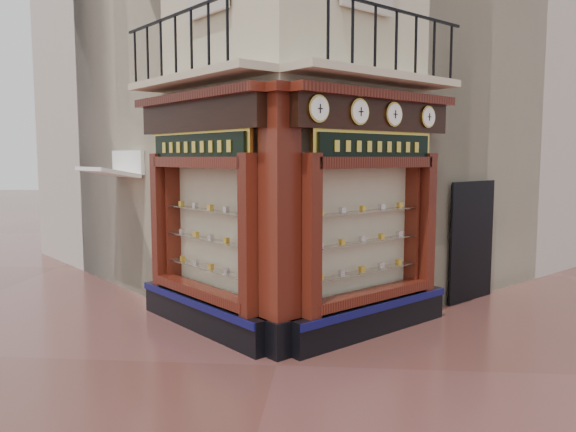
# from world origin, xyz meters

# --- Properties ---
(ground) EXTENTS (80.00, 80.00, 0.00)m
(ground) POSITION_xyz_m (0.00, 0.00, 0.00)
(ground) COLOR #532C26
(ground) RESTS_ON ground
(main_building) EXTENTS (11.31, 11.31, 12.00)m
(main_building) POSITION_xyz_m (0.00, 6.16, 6.00)
(main_building) COLOR #C3B698
(main_building) RESTS_ON ground
(neighbour_left) EXTENTS (11.31, 11.31, 11.00)m
(neighbour_left) POSITION_xyz_m (-2.47, 8.63, 5.50)
(neighbour_left) COLOR #C0B3A7
(neighbour_left) RESTS_ON ground
(neighbour_right) EXTENTS (11.31, 11.31, 11.00)m
(neighbour_right) POSITION_xyz_m (2.47, 8.63, 5.50)
(neighbour_right) COLOR #C0B3A7
(neighbour_right) RESTS_ON ground
(shopfront_left) EXTENTS (2.86, 2.86, 3.98)m
(shopfront_left) POSITION_xyz_m (-1.41, 1.57, 1.98)
(shopfront_left) COLOR black
(shopfront_left) RESTS_ON ground
(shopfront_right) EXTENTS (2.86, 2.86, 3.98)m
(shopfront_right) POSITION_xyz_m (1.41, 1.57, 1.98)
(shopfront_right) COLOR black
(shopfront_right) RESTS_ON ground
(corner_pilaster) EXTENTS (0.85, 0.85, 3.98)m
(corner_pilaster) POSITION_xyz_m (0.00, 0.50, 1.95)
(corner_pilaster) COLOR black
(corner_pilaster) RESTS_ON ground
(balcony) EXTENTS (5.94, 2.97, 1.03)m
(balcony) POSITION_xyz_m (0.00, 1.49, 4.22)
(balcony) COLOR #C3B698
(balcony) RESTS_ON ground
(clock_a) EXTENTS (0.31, 0.31, 0.39)m
(clock_a) POSITION_xyz_m (0.56, 0.46, 3.62)
(clock_a) COLOR gold
(clock_a) RESTS_ON ground
(clock_b) EXTENTS (0.32, 0.32, 0.40)m
(clock_b) POSITION_xyz_m (1.16, 1.06, 3.62)
(clock_b) COLOR gold
(clock_b) RESTS_ON ground
(clock_c) EXTENTS (0.31, 0.31, 0.39)m
(clock_c) POSITION_xyz_m (1.74, 1.64, 3.62)
(clock_c) COLOR gold
(clock_c) RESTS_ON ground
(clock_d) EXTENTS (0.30, 0.30, 0.38)m
(clock_d) POSITION_xyz_m (2.38, 2.28, 3.62)
(clock_d) COLOR gold
(clock_d) RESTS_ON ground
(awning) EXTENTS (1.61, 1.61, 0.23)m
(awning) POSITION_xyz_m (-3.91, 3.70, 0.00)
(awning) COLOR white
(awning) RESTS_ON ground
(signboard_left) EXTENTS (2.13, 2.13, 0.57)m
(signboard_left) POSITION_xyz_m (-1.46, 1.51, 3.10)
(signboard_left) COLOR gold
(signboard_left) RESTS_ON ground
(signboard_right) EXTENTS (2.01, 2.01, 0.54)m
(signboard_right) POSITION_xyz_m (1.46, 1.51, 3.10)
(signboard_right) COLOR gold
(signboard_right) RESTS_ON ground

